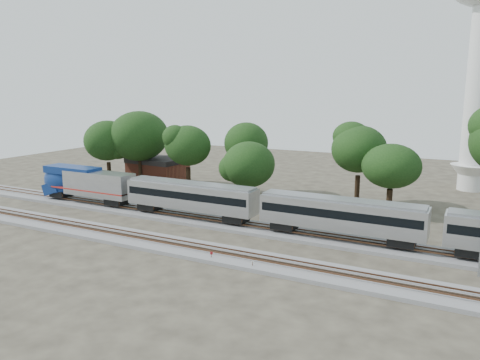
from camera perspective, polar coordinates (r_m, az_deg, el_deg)
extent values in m
plane|color=#383328|center=(53.54, -2.93, -7.47)|extent=(160.00, 160.00, 0.00)
cube|color=slate|center=(58.49, 0.04, -5.64)|extent=(160.00, 5.00, 0.40)
cube|color=brown|center=(57.75, -0.28, -5.39)|extent=(160.00, 0.08, 0.15)
cube|color=brown|center=(58.98, 0.36, -5.04)|extent=(160.00, 0.08, 0.15)
cube|color=slate|center=(50.25, -5.26, -8.51)|extent=(160.00, 5.00, 0.40)
cube|color=brown|center=(49.54, -5.72, -8.26)|extent=(160.00, 0.08, 0.15)
cube|color=brown|center=(50.68, -4.82, -7.79)|extent=(160.00, 0.08, 0.15)
cube|color=#BBBDC3|center=(71.12, -16.82, -0.44)|extent=(11.22, 3.17, 3.49)
ellipsoid|color=navy|center=(76.93, -21.13, -0.08)|extent=(5.71, 3.30, 4.87)
cube|color=navy|center=(74.51, -19.76, 1.17)|extent=(8.99, 3.11, 1.06)
cube|color=black|center=(76.35, -20.92, 0.67)|extent=(0.47, 2.43, 1.39)
cube|color=#A42119|center=(72.18, -17.51, -1.05)|extent=(13.76, 3.21, 0.19)
cube|color=black|center=(77.18, -20.95, -1.51)|extent=(2.75, 2.33, 0.95)
cube|color=black|center=(69.41, -14.80, -2.49)|extent=(2.75, 2.33, 0.95)
cube|color=#BBBDC3|center=(61.29, -6.03, -1.96)|extent=(18.41, 3.17, 3.17)
cube|color=black|center=(61.22, -6.03, -1.67)|extent=(17.78, 3.22, 0.95)
cube|color=gray|center=(60.95, -6.06, -0.46)|extent=(17.99, 2.54, 0.37)
cube|color=black|center=(65.59, -10.87, -3.09)|extent=(2.75, 2.33, 0.95)
cube|color=black|center=(58.49, -0.50, -4.62)|extent=(2.75, 2.33, 0.95)
cube|color=#BBBDC3|center=(53.29, 12.16, -4.13)|extent=(18.41, 3.17, 3.17)
cube|color=black|center=(53.21, 12.17, -3.79)|extent=(17.78, 3.22, 0.95)
cube|color=gray|center=(52.89, 12.23, -2.41)|extent=(17.99, 2.54, 0.37)
cube|color=black|center=(55.86, 5.44, -5.42)|extent=(2.75, 2.33, 0.95)
cube|color=black|center=(52.62, 19.13, -7.03)|extent=(2.75, 2.33, 0.95)
cube|color=black|center=(52.22, 26.26, -7.72)|extent=(2.75, 2.33, 0.95)
cylinder|color=#512D19|center=(47.53, -3.50, -9.34)|extent=(0.06, 0.06, 0.88)
cylinder|color=#A00B17|center=(47.40, -3.51, -8.90)|extent=(0.31, 0.12, 0.31)
cylinder|color=#512D19|center=(45.33, 1.53, -10.41)|extent=(0.05, 0.05, 0.80)
cylinder|color=silver|center=(45.20, 1.53, -9.99)|extent=(0.28, 0.10, 0.29)
cube|color=#512D19|center=(44.96, 2.06, -10.94)|extent=(0.57, 0.44, 0.30)
cylinder|color=silver|center=(87.79, 27.09, 8.70)|extent=(4.36, 4.36, 30.52)
cone|color=silver|center=(89.01, 26.36, 0.29)|extent=(6.98, 6.98, 4.36)
cube|color=brown|center=(86.80, -9.98, 0.86)|extent=(10.11, 7.40, 3.87)
cube|color=black|center=(86.42, -10.03, 2.41)|extent=(10.32, 7.62, 0.87)
cylinder|color=black|center=(85.14, -15.65, 0.62)|extent=(0.70, 0.70, 4.44)
ellipsoid|color=black|center=(84.31, -15.86, 4.65)|extent=(8.38, 8.38, 7.12)
cylinder|color=black|center=(84.88, -12.02, 0.88)|extent=(0.70, 0.70, 4.82)
ellipsoid|color=black|center=(84.01, -12.20, 5.27)|extent=(9.08, 9.08, 7.72)
cylinder|color=black|center=(78.02, -6.31, -0.03)|extent=(0.70, 0.70, 4.26)
ellipsoid|color=black|center=(77.13, -6.40, 4.20)|extent=(8.04, 8.04, 6.83)
cylinder|color=black|center=(77.03, 0.75, -0.01)|extent=(0.70, 0.70, 4.51)
ellipsoid|color=black|center=(76.10, 0.76, 4.53)|extent=(8.51, 8.51, 7.24)
cylinder|color=black|center=(68.64, 1.07, -1.86)|extent=(0.70, 0.70, 3.37)
ellipsoid|color=black|center=(67.77, 1.09, 1.91)|extent=(6.35, 6.35, 5.40)
cylinder|color=black|center=(71.01, 14.08, -1.27)|extent=(0.70, 0.70, 4.55)
ellipsoid|color=black|center=(70.00, 14.31, 3.68)|extent=(8.58, 8.58, 7.29)
cylinder|color=black|center=(66.82, 17.72, -2.60)|extent=(0.70, 0.70, 3.68)
ellipsoid|color=black|center=(65.87, 17.97, 1.63)|extent=(6.95, 6.95, 5.91)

